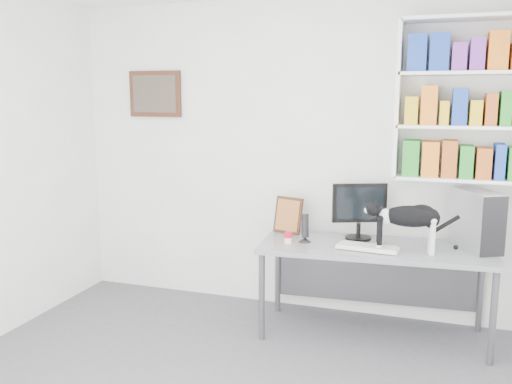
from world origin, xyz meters
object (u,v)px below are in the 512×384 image
speaker (305,228)px  desk (373,291)px  pc_tower (476,220)px  bookshelf (466,100)px  leaning_print (288,214)px  cat (408,228)px  keyboard (368,247)px  soup_can (288,238)px  monitor (359,211)px

speaker → desk: bearing=-17.9°
desk → pc_tower: (0.73, 0.15, 0.59)m
bookshelf → desk: (-0.61, -0.28, -1.48)m
leaning_print → cat: size_ratio=0.52×
pc_tower → speaker: (-1.27, -0.21, -0.11)m
keyboard → speaker: 0.52m
bookshelf → leaning_print: bookshelf is taller
cat → leaning_print: bearing=154.5°
desk → pc_tower: 0.95m
leaning_print → soup_can: size_ratio=3.52×
speaker → leaning_print: (-0.21, 0.25, 0.04)m
soup_can → keyboard: bearing=1.4°
leaning_print → soup_can: 0.36m
monitor → cat: bearing=-58.1°
desk → leaning_print: size_ratio=5.61×
pc_tower → soup_can: 1.43m
monitor → cat: 0.49m
soup_can → speaker: bearing=33.8°
leaning_print → soup_can: (0.09, -0.33, -0.11)m
desk → soup_can: 0.79m
bookshelf → pc_tower: (0.12, -0.13, -0.89)m
keyboard → pc_tower: (0.77, 0.28, 0.21)m
desk → pc_tower: size_ratio=3.91×
speaker → pc_tower: bearing=-15.1°
keyboard → cat: 0.33m
bookshelf → leaning_print: 1.66m
bookshelf → speaker: size_ratio=5.24×
soup_can → cat: 0.92m
pc_tower → keyboard: bearing=172.3°
keyboard → leaning_print: bearing=161.3°
speaker → cat: 0.79m
keyboard → cat: bearing=6.1°
speaker → leaning_print: size_ratio=0.75×
keyboard → speaker: size_ratio=1.93×
bookshelf → soup_can: bearing=-161.5°
keyboard → pc_tower: pc_tower is taller
monitor → bookshelf: bearing=-13.2°
pc_tower → speaker: bearing=162.1°
leaning_print → speaker: bearing=-34.5°
desk → speaker: bearing=-177.2°
speaker → bookshelf: bearing=-7.8°
desk → pc_tower: bearing=7.6°
bookshelf → keyboard: 1.34m
monitor → speaker: size_ratio=1.98×
desk → leaning_print: leaning_print is taller
keyboard → speaker: speaker is taller
bookshelf → leaning_print: size_ratio=3.94×
desk → keyboard: size_ratio=3.86×
keyboard → cat: (0.28, 0.00, 0.17)m
speaker → soup_can: bearing=-170.8°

